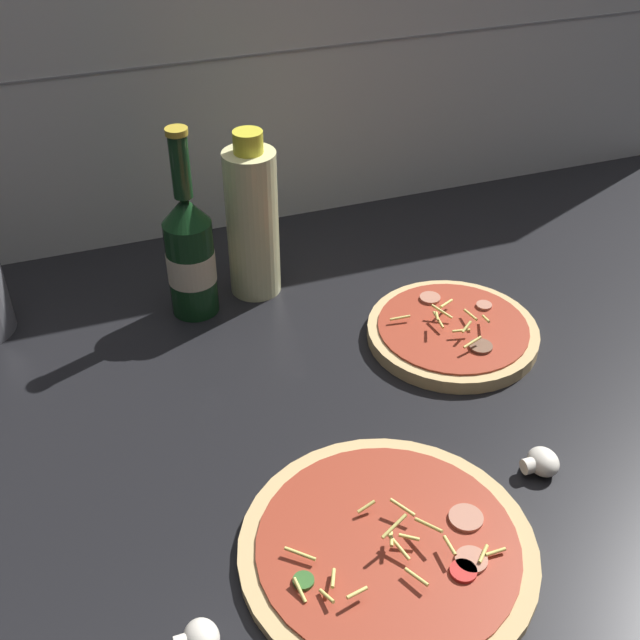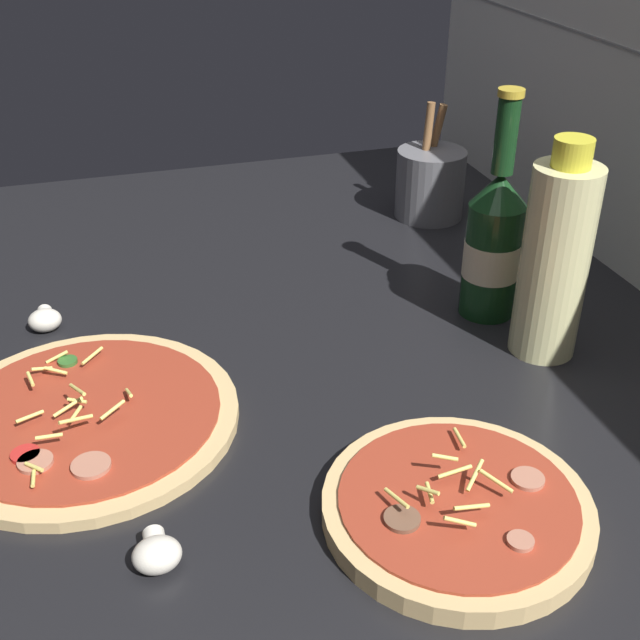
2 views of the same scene
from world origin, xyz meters
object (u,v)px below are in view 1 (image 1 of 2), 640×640
at_px(pizza_near, 388,548).
at_px(pizza_far, 452,332).
at_px(mushroom_left, 541,462).
at_px(mushroom_right, 199,639).
at_px(oil_bottle, 252,221).
at_px(beer_bottle, 190,252).

xyz_separation_m(pizza_near, pizza_far, (0.22, 0.29, 0.00)).
relative_size(mushroom_left, mushroom_right, 1.03).
relative_size(oil_bottle, mushroom_right, 6.10).
distance_m(pizza_near, oil_bottle, 0.51).
bearing_deg(mushroom_left, beer_bottle, 123.83).
relative_size(pizza_near, mushroom_right, 7.42).
height_order(oil_bottle, mushroom_left, oil_bottle).
xyz_separation_m(pizza_far, mushroom_right, (-0.42, -0.33, 0.00)).
distance_m(beer_bottle, mushroom_right, 0.53).
xyz_separation_m(beer_bottle, mushroom_right, (-0.11, -0.51, -0.08)).
xyz_separation_m(pizza_near, beer_bottle, (-0.09, 0.47, 0.09)).
distance_m(pizza_far, beer_bottle, 0.37).
relative_size(beer_bottle, mushroom_left, 6.55).
bearing_deg(pizza_far, mushroom_left, -94.53).
bearing_deg(mushroom_left, pizza_far, 85.47).
xyz_separation_m(pizza_far, mushroom_left, (-0.02, -0.25, 0.00)).
xyz_separation_m(beer_bottle, mushroom_left, (0.29, -0.43, -0.08)).
height_order(pizza_near, mushroom_left, pizza_near).
height_order(pizza_far, beer_bottle, beer_bottle).
bearing_deg(mushroom_right, pizza_far, 38.13).
height_order(pizza_far, oil_bottle, oil_bottle).
bearing_deg(beer_bottle, oil_bottle, 12.70).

